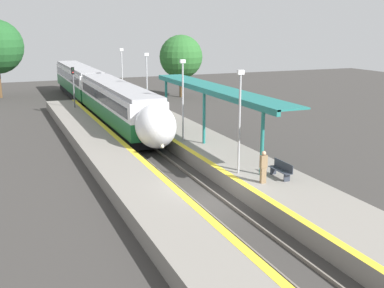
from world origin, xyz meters
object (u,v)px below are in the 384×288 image
at_px(train, 97,91).
at_px(platform_bench, 281,169).
at_px(railway_signal, 74,87).
at_px(lamppost_near, 240,116).
at_px(lamppost_far, 147,82).
at_px(lamppost_mid, 183,95).
at_px(lamppost_farthest, 122,73).
at_px(person_waiting, 263,166).

distance_m(train, platform_bench, 28.17).
height_order(railway_signal, lamppost_near, lamppost_near).
bearing_deg(lamppost_far, railway_signal, 119.11).
relative_size(lamppost_mid, lamppost_far, 1.00).
bearing_deg(lamppost_near, lamppost_far, 90.00).
bearing_deg(train, lamppost_farthest, -24.75).
relative_size(lamppost_near, lamppost_farthest, 1.00).
bearing_deg(lamppost_near, person_waiting, -79.16).
relative_size(person_waiting, lamppost_farthest, 0.30).
distance_m(lamppost_mid, lamppost_farthest, 16.77).
distance_m(lamppost_far, lamppost_farthest, 8.39).
distance_m(lamppost_near, lamppost_mid, 8.39).
bearing_deg(train, lamppost_near, -84.84).
height_order(lamppost_mid, lamppost_farthest, same).
bearing_deg(lamppost_near, train, 95.16).
bearing_deg(railway_signal, lamppost_near, -79.23).
bearing_deg(lamppost_farthest, person_waiting, -89.19).
relative_size(lamppost_far, lamppost_farthest, 1.00).
relative_size(person_waiting, lamppost_far, 0.30).
xyz_separation_m(railway_signal, lamppost_near, (4.84, -25.47, 1.18)).
bearing_deg(railway_signal, person_waiting, -79.23).
height_order(person_waiting, lamppost_near, lamppost_near).
xyz_separation_m(person_waiting, lamppost_far, (-0.38, 18.77, 2.34)).
xyz_separation_m(railway_signal, lamppost_farthest, (4.84, -0.31, 1.18)).
distance_m(platform_bench, lamppost_mid, 10.51).
bearing_deg(lamppost_mid, lamppost_far, 90.00).
xyz_separation_m(lamppost_mid, lamppost_far, (0.00, 8.39, 0.00)).
relative_size(platform_bench, lamppost_far, 0.31).
xyz_separation_m(railway_signal, lamppost_far, (4.84, -8.70, 1.18)).
relative_size(platform_bench, lamppost_farthest, 0.31).
xyz_separation_m(lamppost_near, lamppost_farthest, (0.00, 25.16, 0.00)).
distance_m(railway_signal, lamppost_near, 25.95).
bearing_deg(lamppost_farthest, railway_signal, 176.32).
bearing_deg(lamppost_mid, lamppost_near, -90.00).
bearing_deg(lamppost_farthest, platform_bench, -86.25).
height_order(lamppost_mid, lamppost_far, same).
distance_m(lamppost_near, lamppost_far, 16.77).
relative_size(train, lamppost_mid, 7.27).
height_order(train, lamppost_far, lamppost_far).
xyz_separation_m(lamppost_near, lamppost_far, (0.00, 16.77, 0.00)).
height_order(train, lamppost_farthest, lamppost_farthest).
height_order(train, lamppost_near, lamppost_near).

